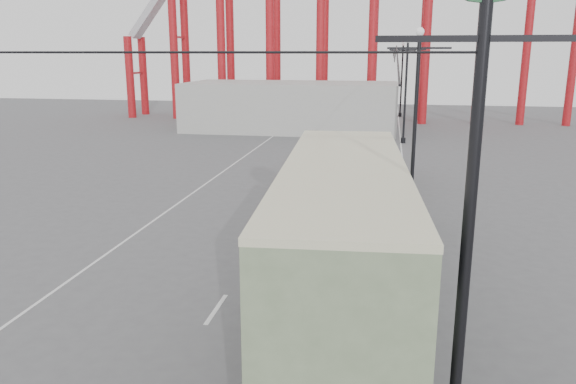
% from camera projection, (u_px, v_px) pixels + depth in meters
% --- Properties ---
extents(ground, '(160.00, 160.00, 0.00)m').
position_uv_depth(ground, '(207.00, 381.00, 14.20)').
color(ground, '#555558').
rests_on(ground, ground).
extents(road_markings, '(12.52, 120.00, 0.01)m').
position_uv_depth(road_markings, '(298.00, 193.00, 33.16)').
color(road_markings, silver).
rests_on(road_markings, ground).
extents(lamp_post_near, '(3.20, 0.44, 10.80)m').
position_uv_depth(lamp_post_near, '(481.00, 69.00, 8.47)').
color(lamp_post_near, black).
rests_on(lamp_post_near, ground).
extents(lamp_post_mid, '(3.20, 0.44, 9.32)m').
position_uv_depth(lamp_post_mid, '(415.00, 120.00, 29.29)').
color(lamp_post_mid, black).
rests_on(lamp_post_mid, ground).
extents(lamp_post_far, '(3.20, 0.44, 9.32)m').
position_uv_depth(lamp_post_far, '(406.00, 91.00, 50.30)').
color(lamp_post_far, black).
rests_on(lamp_post_far, ground).
extents(lamp_post_distant, '(3.20, 0.44, 9.32)m').
position_uv_depth(lamp_post_distant, '(402.00, 80.00, 71.30)').
color(lamp_post_distant, black).
rests_on(lamp_post_distant, ground).
extents(fairground_shed, '(22.00, 10.00, 5.00)m').
position_uv_depth(fairground_shed, '(292.00, 106.00, 59.50)').
color(fairground_shed, '#A4A49E').
rests_on(fairground_shed, ground).
extents(double_decker_bus, '(3.37, 10.77, 5.70)m').
position_uv_depth(double_decker_bus, '(342.00, 269.00, 13.04)').
color(double_decker_bus, '#323B20').
rests_on(double_decker_bus, ground).
extents(single_decker_green, '(2.95, 11.70, 3.29)m').
position_uv_depth(single_decker_green, '(365.00, 208.00, 23.17)').
color(single_decker_green, '#6A7D5C').
rests_on(single_decker_green, ground).
extents(single_decker_cream, '(2.66, 8.91, 2.74)m').
position_uv_depth(single_decker_cream, '(368.00, 161.00, 34.85)').
color(single_decker_cream, beige).
rests_on(single_decker_cream, ground).
extents(pedestrian, '(0.84, 0.67, 2.01)m').
position_uv_depth(pedestrian, '(352.00, 222.00, 24.14)').
color(pedestrian, black).
rests_on(pedestrian, ground).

